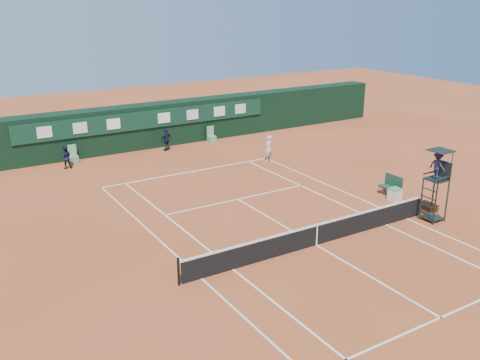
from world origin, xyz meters
name	(u,v)px	position (x,y,z in m)	size (l,w,h in m)	color
ground	(316,245)	(0.00, 0.00, 0.00)	(90.00, 90.00, 0.00)	#B3512A
court_lines	(316,245)	(0.00, 0.00, 0.01)	(11.05, 23.85, 0.01)	white
tennis_net	(317,234)	(0.00, 0.00, 0.51)	(12.90, 0.10, 1.10)	black
back_wall	(146,126)	(0.00, 18.74, 1.51)	(40.00, 1.65, 3.00)	black
linesman_chair_left	(73,158)	(-5.50, 17.48, 0.32)	(0.55, 0.50, 1.15)	#5D8E64
linesman_chair_right	(212,138)	(4.50, 17.48, 0.32)	(0.55, 0.50, 1.15)	#619467
umpire_chair	(437,171)	(6.35, -0.75, 2.46)	(0.96, 0.95, 3.42)	black
player_bench	(392,185)	(7.26, 2.68, 0.60)	(0.56, 1.20, 1.10)	#183D2A
tennis_bag	(429,206)	(7.35, 0.25, 0.17)	(0.39, 0.88, 0.33)	black
cooler	(395,194)	(6.88, 2.06, 0.33)	(0.57, 0.57, 0.65)	silver
tennis_ball	(201,185)	(-0.68, 9.29, 0.03)	(0.07, 0.07, 0.07)	#D3F138
player	(268,148)	(5.31, 11.35, 0.84)	(0.61, 0.40, 1.68)	silver
ball_kid_left	(66,157)	(-6.19, 16.50, 0.71)	(0.69, 0.54, 1.42)	black
ball_kid_right	(166,140)	(0.74, 17.04, 0.77)	(0.90, 0.37, 1.53)	black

